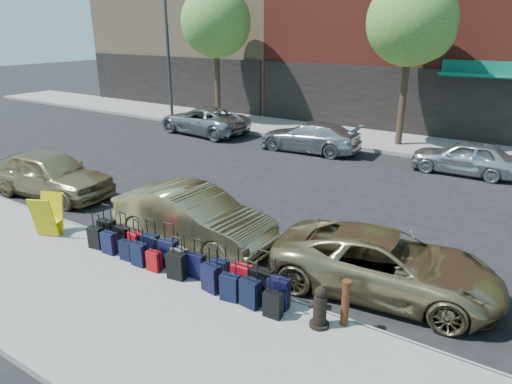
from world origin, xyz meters
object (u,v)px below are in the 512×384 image
Objects in this scene: tree_left at (218,24)px; bollard at (345,302)px; tree_center at (415,24)px; car_far_2 at (465,157)px; streetlight at (170,38)px; car_near_1 at (193,217)px; car_far_1 at (310,137)px; display_rack at (48,216)px; car_near_2 at (385,264)px; suitcase_front_5 at (180,260)px; fire_hydrant at (320,308)px; car_near_0 at (50,174)px; car_far_0 at (203,120)px.

bollard is (13.62, -14.16, -4.79)m from tree_left.
car_far_2 is at bearing -40.42° from tree_center.
car_near_1 is at bearing -45.70° from streetlight.
streetlight is 1.76× the size of car_far_1.
bollard is 4.86m from car_near_1.
display_rack is 0.24× the size of car_near_1.
car_far_2 is (-0.12, 9.73, 0.01)m from car_near_2.
suitcase_front_5 is 0.85× the size of display_rack.
tree_center is at bearing 82.28° from fire_hydrant.
car_far_1 is (-3.27, -2.91, -4.75)m from tree_center.
tree_left and tree_center have the same top height.
car_near_2 is 1.03× the size of car_far_1.
car_far_1 is (4.55, 9.80, -0.10)m from car_near_0.
car_far_1 is at bearing 27.73° from car_near_2.
car_near_2 is at bearing -95.06° from car_near_0.
car_near_1 is 0.88× the size of car_far_0.
suitcase_front_5 is 4.18m from display_rack.
fire_hydrant is 0.18× the size of car_near_1.
fire_hydrant is at bearing -21.63° from display_rack.
display_rack is 0.22× the size of car_far_0.
bollard is (16.56, -13.46, -4.04)m from streetlight.
display_rack is 0.23× the size of car_near_2.
tree_left reaches higher than suitcase_front_5.
car_far_0 is at bearing 117.80° from fire_hydrant.
tree_left is 20.21m from fire_hydrant.
car_far_1 reaches higher than fire_hydrant.
car_far_2 is at bearing 95.45° from car_far_0.
car_near_1 is 0.98× the size of car_far_1.
car_near_1 is (3.29, 1.91, 0.04)m from display_rack.
fire_hydrant is 0.47m from bollard.
bollard is (0.36, 0.30, 0.09)m from fire_hydrant.
tree_center is at bearing -38.07° from car_near_0.
display_rack is (5.64, -14.78, -4.72)m from tree_left.
streetlight reaches higher than car_far_0.
bollard is 1.73m from car_near_2.
car_near_2 is 1.22× the size of car_far_2.
tree_center is at bearing 102.43° from bollard.
car_far_0 is at bearing 38.35° from car_near_1.
suitcase_front_5 is at bearing -18.18° from display_rack.
streetlight is (-13.44, -0.70, -0.75)m from tree_center.
streetlight is 1.59× the size of car_far_0.
display_rack is at bearing 99.28° from car_near_2.
car_far_0 is at bearing 137.89° from bollard.
car_near_0 reaches higher than car_near_2.
tree_left is 1.89× the size of car_far_2.
car_far_0 reaches higher than car_far_2.
bollard is at bearing 167.81° from car_near_2.
car_near_1 is at bearing -96.95° from tree_center.
tree_left is at bearing 5.46° from car_near_0.
display_rack is at bearing 120.36° from car_near_1.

